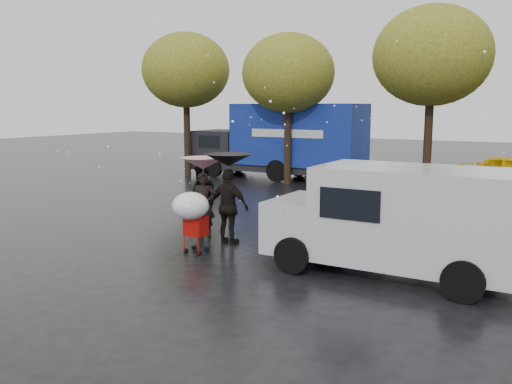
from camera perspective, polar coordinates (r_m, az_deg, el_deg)
The scene contains 13 objects.
ground at distance 13.80m, azimuth -2.46°, elevation -5.18°, with size 90.00×90.00×0.00m, color black.
person_pink at distance 14.09m, azimuth -5.53°, elevation -1.39°, with size 0.62×0.41×1.70m, color black.
person_middle at distance 14.61m, azimuth -5.71°, elevation -0.72°, with size 0.90×0.70×1.85m, color black.
person_black at distance 13.31m, azimuth -2.87°, elevation -1.57°, with size 1.10×0.46×1.88m, color black.
umbrella_pink at distance 13.94m, azimuth -5.59°, elevation 3.00°, with size 1.15×1.15×2.09m.
umbrella_black at distance 13.15m, azimuth -2.91°, elevation 3.37°, with size 1.18×1.18×2.25m.
vendor_cart at distance 13.85m, azimuth 6.90°, elevation -2.12°, with size 1.52×0.80×1.27m.
shopping_cart at distance 12.42m, azimuth -6.81°, elevation -1.81°, with size 0.84×0.84×1.46m.
white_van at distance 11.21m, azimuth 14.51°, elevation -2.72°, with size 4.91×2.18×2.20m.
blue_truck at distance 25.54m, azimuth 2.81°, elevation 5.35°, with size 8.30×2.60×3.50m.
box_ground_near at distance 12.49m, azimuth 4.17°, elevation -5.80°, with size 0.44×0.35×0.39m, color #9C6D44.
box_ground_far at distance 13.42m, azimuth 12.40°, elevation -5.02°, with size 0.45×0.35×0.35m, color #9C6D44.
tree_row at distance 22.68m, azimuth 10.48°, elevation 13.01°, with size 21.60×4.40×7.12m.
Camera 1 is at (7.21, -11.27, 3.38)m, focal length 38.00 mm.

